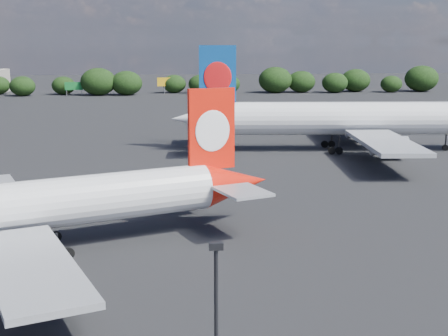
{
  "coord_description": "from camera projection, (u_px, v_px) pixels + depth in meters",
  "views": [
    {
      "loc": [
        11.3,
        -35.88,
        17.81
      ],
      "look_at": [
        16.0,
        12.0,
        8.0
      ],
      "focal_mm": 50.0,
      "sensor_mm": 36.0,
      "label": 1
    }
  ],
  "objects": [
    {
      "name": "billboard_yellow",
      "position": [
        164.0,
        82.0,
        215.32
      ],
      "size": [
        5.0,
        0.3,
        5.5
      ],
      "color": "gold",
      "rests_on": "ground"
    },
    {
      "name": "china_southern_airliner",
      "position": [
        338.0,
        119.0,
        102.1
      ],
      "size": [
        52.67,
        50.1,
        17.18
      ],
      "color": "silver",
      "rests_on": "ground"
    },
    {
      "name": "qantas_airliner",
      "position": [
        46.0,
        205.0,
        52.91
      ],
      "size": [
        40.14,
        38.6,
        13.54
      ],
      "color": "silver",
      "rests_on": "ground"
    },
    {
      "name": "ground",
      "position": [
        90.0,
        159.0,
        95.97
      ],
      "size": [
        500.0,
        500.0,
        0.0
      ],
      "primitive_type": "plane",
      "color": "black",
      "rests_on": "ground"
    },
    {
      "name": "highway_sign",
      "position": [
        74.0,
        86.0,
        206.74
      ],
      "size": [
        6.0,
        0.3,
        4.5
      ],
      "color": "#156B2A",
      "rests_on": "ground"
    },
    {
      "name": "horizon_treeline",
      "position": [
        161.0,
        82.0,
        213.43
      ],
      "size": [
        205.71,
        16.2,
        9.31
      ],
      "color": "black",
      "rests_on": "ground"
    }
  ]
}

